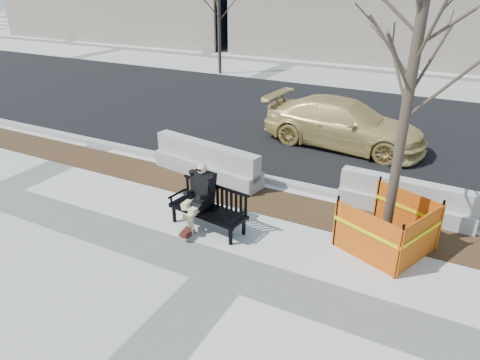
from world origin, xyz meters
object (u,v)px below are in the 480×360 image
Objects in this scene: jersey_barrier_right at (403,214)px; sedan at (341,146)px; seated_man at (201,223)px; jersey_barrier_left at (207,176)px; bench at (208,228)px; tree_fence at (383,247)px.

sedan is at bearing 125.97° from jersey_barrier_right.
seated_man is 5.87m from sedan.
jersey_barrier_left is at bearing 151.57° from sedan.
bench is 4.12m from jersey_barrier_right.
bench is at bearing -10.91° from seated_man.
sedan is (-2.16, 4.89, 0.00)m from tree_fence.
sedan is (1.29, 5.73, 0.00)m from seated_man.
seated_man is 2.31m from jersey_barrier_left.
jersey_barrier_right is at bearing 13.27° from jersey_barrier_left.
sedan is (1.07, 5.81, 0.00)m from bench.
seated_man is 4.27m from jersey_barrier_right.
seated_man is 3.55m from tree_fence.
sedan reaches higher than jersey_barrier_right.
sedan is 1.52× the size of jersey_barrier_left.
bench is at bearing -48.02° from jersey_barrier_left.
tree_fence is (3.45, 0.84, 0.00)m from seated_man.
sedan is at bearing 87.51° from bench.
jersey_barrier_right is (4.69, 0.28, 0.00)m from jersey_barrier_left.
tree_fence is 1.86× the size of jersey_barrier_right.
seated_man is 0.26× the size of tree_fence.
sedan is 4.41m from jersey_barrier_left.
bench is 0.32× the size of tree_fence.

